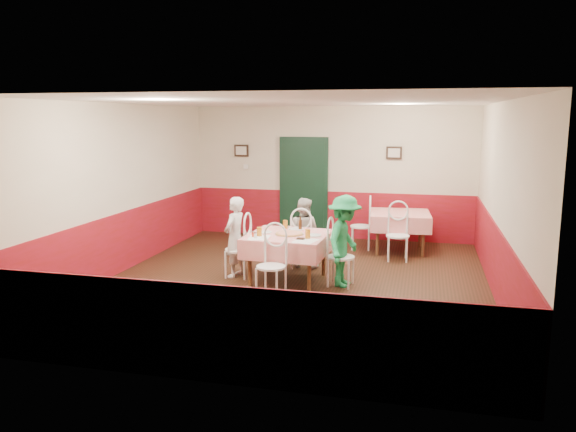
% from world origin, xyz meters
% --- Properties ---
extents(floor, '(7.00, 7.00, 0.00)m').
position_xyz_m(floor, '(0.00, 0.00, 0.00)').
color(floor, black).
rests_on(floor, ground).
extents(ceiling, '(7.00, 7.00, 0.00)m').
position_xyz_m(ceiling, '(0.00, 0.00, 2.80)').
color(ceiling, white).
rests_on(ceiling, back_wall).
extents(back_wall, '(6.00, 0.10, 2.80)m').
position_xyz_m(back_wall, '(0.00, 3.50, 1.40)').
color(back_wall, beige).
rests_on(back_wall, ground).
extents(front_wall, '(6.00, 0.10, 2.80)m').
position_xyz_m(front_wall, '(0.00, -3.50, 1.40)').
color(front_wall, beige).
rests_on(front_wall, ground).
extents(left_wall, '(0.10, 7.00, 2.80)m').
position_xyz_m(left_wall, '(-3.00, 0.00, 1.40)').
color(left_wall, beige).
rests_on(left_wall, ground).
extents(right_wall, '(0.10, 7.00, 2.80)m').
position_xyz_m(right_wall, '(3.00, 0.00, 1.40)').
color(right_wall, beige).
rests_on(right_wall, ground).
extents(wainscot_back, '(6.00, 0.03, 1.00)m').
position_xyz_m(wainscot_back, '(0.00, 3.48, 0.50)').
color(wainscot_back, maroon).
rests_on(wainscot_back, ground).
extents(wainscot_front, '(6.00, 0.03, 1.00)m').
position_xyz_m(wainscot_front, '(0.00, -3.48, 0.50)').
color(wainscot_front, maroon).
rests_on(wainscot_front, ground).
extents(wainscot_left, '(0.03, 7.00, 1.00)m').
position_xyz_m(wainscot_left, '(-2.98, 0.00, 0.50)').
color(wainscot_left, maroon).
rests_on(wainscot_left, ground).
extents(wainscot_right, '(0.03, 7.00, 1.00)m').
position_xyz_m(wainscot_right, '(2.98, 0.00, 0.50)').
color(wainscot_right, maroon).
rests_on(wainscot_right, ground).
extents(door, '(0.96, 0.06, 2.10)m').
position_xyz_m(door, '(-0.60, 3.45, 1.05)').
color(door, black).
rests_on(door, ground).
extents(picture_left, '(0.32, 0.03, 0.26)m').
position_xyz_m(picture_left, '(-2.00, 3.45, 1.85)').
color(picture_left, black).
rests_on(picture_left, back_wall).
extents(picture_right, '(0.32, 0.03, 0.26)m').
position_xyz_m(picture_right, '(1.30, 3.45, 1.85)').
color(picture_right, black).
rests_on(picture_right, back_wall).
extents(thermostat, '(0.10, 0.03, 0.10)m').
position_xyz_m(thermostat, '(-1.90, 3.45, 1.50)').
color(thermostat, white).
rests_on(thermostat, back_wall).
extents(main_table, '(1.28, 1.28, 0.77)m').
position_xyz_m(main_table, '(-0.12, 0.06, 0.38)').
color(main_table, red).
rests_on(main_table, ground).
extents(second_table, '(1.20, 1.20, 0.77)m').
position_xyz_m(second_table, '(1.50, 2.56, 0.38)').
color(second_table, red).
rests_on(second_table, ground).
extents(chair_left, '(0.42, 0.42, 0.90)m').
position_xyz_m(chair_left, '(-0.97, 0.11, 0.45)').
color(chair_left, white).
rests_on(chair_left, ground).
extents(chair_right, '(0.45, 0.45, 0.90)m').
position_xyz_m(chair_right, '(0.73, 0.02, 0.45)').
color(chair_right, white).
rests_on(chair_right, ground).
extents(chair_far, '(0.46, 0.46, 0.90)m').
position_xyz_m(chair_far, '(-0.08, 0.91, 0.45)').
color(chair_far, white).
rests_on(chair_far, ground).
extents(chair_near, '(0.48, 0.48, 0.90)m').
position_xyz_m(chair_near, '(-0.17, -0.79, 0.45)').
color(chair_near, white).
rests_on(chair_near, ground).
extents(chair_second_a, '(0.45, 0.45, 0.90)m').
position_xyz_m(chair_second_a, '(0.75, 2.56, 0.45)').
color(chair_second_a, white).
rests_on(chair_second_a, ground).
extents(chair_second_b, '(0.45, 0.45, 0.90)m').
position_xyz_m(chair_second_b, '(1.50, 1.81, 0.45)').
color(chair_second_b, white).
rests_on(chair_second_b, ground).
extents(pizza, '(0.45, 0.45, 0.03)m').
position_xyz_m(pizza, '(-0.10, 0.04, 0.77)').
color(pizza, '#B74723').
rests_on(pizza, main_table).
extents(plate_left, '(0.26, 0.26, 0.01)m').
position_xyz_m(plate_left, '(-0.52, 0.08, 0.77)').
color(plate_left, white).
rests_on(plate_left, main_table).
extents(plate_right, '(0.26, 0.26, 0.01)m').
position_xyz_m(plate_right, '(0.29, 0.04, 0.77)').
color(plate_right, white).
rests_on(plate_right, main_table).
extents(plate_far, '(0.26, 0.26, 0.01)m').
position_xyz_m(plate_far, '(-0.08, 0.47, 0.77)').
color(plate_far, white).
rests_on(plate_far, main_table).
extents(glass_a, '(0.08, 0.08, 0.14)m').
position_xyz_m(glass_a, '(-0.52, -0.19, 0.83)').
color(glass_a, '#BF7219').
rests_on(glass_a, main_table).
extents(glass_b, '(0.08, 0.08, 0.14)m').
position_xyz_m(glass_b, '(0.25, -0.18, 0.83)').
color(glass_b, '#BF7219').
rests_on(glass_b, main_table).
extents(glass_c, '(0.08, 0.08, 0.14)m').
position_xyz_m(glass_c, '(-0.27, 0.48, 0.83)').
color(glass_c, '#BF7219').
rests_on(glass_c, main_table).
extents(beer_bottle, '(0.06, 0.06, 0.20)m').
position_xyz_m(beer_bottle, '(-0.01, 0.43, 0.86)').
color(beer_bottle, '#381C0A').
rests_on(beer_bottle, main_table).
extents(shaker_a, '(0.04, 0.04, 0.09)m').
position_xyz_m(shaker_a, '(-0.53, -0.35, 0.81)').
color(shaker_a, silver).
rests_on(shaker_a, main_table).
extents(shaker_b, '(0.04, 0.04, 0.09)m').
position_xyz_m(shaker_b, '(-0.53, -0.35, 0.81)').
color(shaker_b, silver).
rests_on(shaker_b, main_table).
extents(shaker_c, '(0.04, 0.04, 0.09)m').
position_xyz_m(shaker_c, '(-0.59, -0.28, 0.81)').
color(shaker_c, '#B23319').
rests_on(shaker_c, main_table).
extents(menu_left, '(0.33, 0.42, 0.00)m').
position_xyz_m(menu_left, '(-0.49, -0.29, 0.76)').
color(menu_left, white).
rests_on(menu_left, main_table).
extents(menu_right, '(0.39, 0.46, 0.00)m').
position_xyz_m(menu_right, '(0.25, -0.35, 0.76)').
color(menu_right, white).
rests_on(menu_right, main_table).
extents(wallet, '(0.11, 0.10, 0.02)m').
position_xyz_m(wallet, '(0.15, -0.26, 0.77)').
color(wallet, black).
rests_on(wallet, main_table).
extents(diner_left, '(0.40, 0.53, 1.31)m').
position_xyz_m(diner_left, '(-1.02, 0.11, 0.66)').
color(diner_left, gray).
rests_on(diner_left, ground).
extents(diner_far, '(0.66, 0.56, 1.21)m').
position_xyz_m(diner_far, '(-0.07, 0.96, 0.61)').
color(diner_far, gray).
rests_on(diner_far, ground).
extents(diner_right, '(0.67, 0.99, 1.41)m').
position_xyz_m(diner_right, '(0.78, 0.01, 0.71)').
color(diner_right, gray).
rests_on(diner_right, ground).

